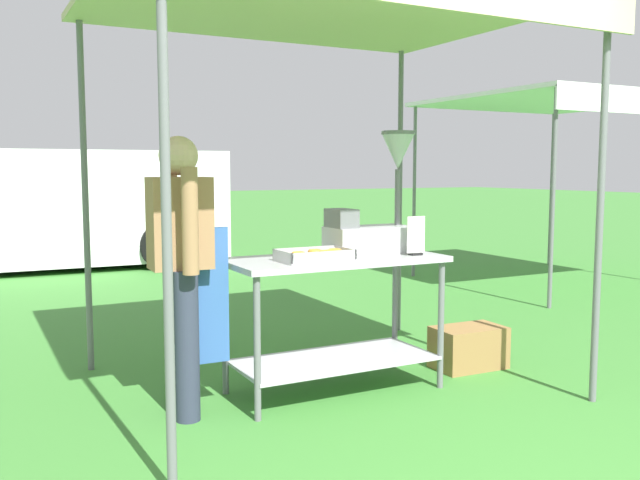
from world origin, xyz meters
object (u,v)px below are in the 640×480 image
at_px(donut_cart, 335,296).
at_px(van_white, 34,207).
at_px(donut_tray, 316,256).
at_px(donut_fryer, 375,214).
at_px(stall_canopy, 328,15).
at_px(neighbour_tent, 558,105).
at_px(supply_crate, 469,347).
at_px(vendor, 182,261).
at_px(menu_sign, 416,239).

bearing_deg(donut_cart, van_white, 99.62).
xyz_separation_m(donut_tray, donut_fryer, (0.52, 0.17, 0.23)).
relative_size(stall_canopy, donut_tray, 6.44).
bearing_deg(donut_tray, donut_cart, 30.86).
xyz_separation_m(donut_tray, neighbour_tent, (4.68, 2.57, 1.31)).
bearing_deg(donut_cart, supply_crate, 0.16).
distance_m(donut_tray, vendor, 0.80).
relative_size(vendor, supply_crate, 3.12).
relative_size(donut_tray, menu_sign, 1.75).
height_order(vendor, supply_crate, vendor).
bearing_deg(donut_cart, donut_fryer, 9.50).
bearing_deg(supply_crate, stall_canopy, 175.05).
bearing_deg(van_white, donut_tray, -82.08).
bearing_deg(neighbour_tent, donut_cart, -151.34).
relative_size(menu_sign, supply_crate, 0.49).
bearing_deg(menu_sign, donut_fryer, 129.54).
height_order(menu_sign, van_white, van_white).
height_order(vendor, neighbour_tent, neighbour_tent).
bearing_deg(donut_fryer, stall_canopy, 172.62).
relative_size(supply_crate, van_white, 0.10).
bearing_deg(stall_canopy, van_white, 99.76).
relative_size(donut_cart, van_white, 0.26).
relative_size(donut_fryer, vendor, 0.50).
xyz_separation_m(menu_sign, vendor, (-1.49, 0.18, -0.07)).
bearing_deg(supply_crate, donut_fryer, 176.11).
relative_size(donut_fryer, supply_crate, 1.56).
height_order(donut_fryer, supply_crate, donut_fryer).
xyz_separation_m(stall_canopy, van_white, (-1.17, 6.78, -1.51)).
bearing_deg(van_white, supply_crate, -71.74).
height_order(menu_sign, neighbour_tent, neighbour_tent).
bearing_deg(neighbour_tent, stall_canopy, -152.31).
bearing_deg(stall_canopy, supply_crate, -4.95).
xyz_separation_m(donut_cart, menu_sign, (0.51, -0.16, 0.36)).
bearing_deg(vendor, donut_tray, -9.93).
xyz_separation_m(vendor, van_white, (-0.18, 6.85, -0.03)).
bearing_deg(donut_fryer, menu_sign, -50.46).
relative_size(donut_tray, supply_crate, 0.85).
bearing_deg(supply_crate, donut_tray, -174.78).
height_order(stall_canopy, menu_sign, stall_canopy).
distance_m(donut_fryer, supply_crate, 1.25).
xyz_separation_m(donut_tray, van_white, (-0.97, 6.99, -0.02)).
xyz_separation_m(donut_cart, vendor, (-0.98, 0.02, 0.28)).
bearing_deg(donut_fryer, neighbour_tent, 29.98).
xyz_separation_m(menu_sign, van_white, (-1.68, 7.03, -0.10)).
distance_m(donut_fryer, van_white, 6.99).
bearing_deg(stall_canopy, menu_sign, -26.94).
distance_m(donut_cart, donut_fryer, 0.61).
bearing_deg(menu_sign, donut_tray, 176.30).
bearing_deg(donut_fryer, vendor, -178.58).
bearing_deg(stall_canopy, vendor, -175.61).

